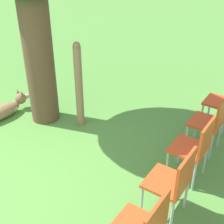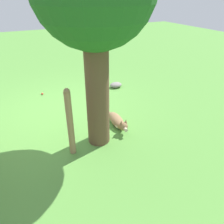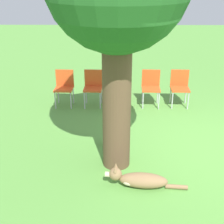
% 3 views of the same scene
% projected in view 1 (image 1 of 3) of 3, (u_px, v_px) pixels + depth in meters
% --- Properties ---
extents(dog, '(0.35, 1.28, 0.36)m').
position_uv_depth(dog, '(4.00, 110.00, 5.35)').
color(dog, olive).
rests_on(dog, ground_plane).
extents(fence_post, '(0.12, 0.12, 1.41)m').
position_uv_depth(fence_post, '(79.00, 85.00, 4.83)').
color(fence_post, '#937551').
rests_on(fence_post, ground_plane).
extents(red_chair_1, '(0.44, 0.46, 0.88)m').
position_uv_depth(red_chair_1, '(173.00, 180.00, 3.29)').
color(red_chair_1, '#D14C1E').
rests_on(red_chair_1, ground_plane).
extents(red_chair_2, '(0.44, 0.46, 0.88)m').
position_uv_depth(red_chair_2, '(195.00, 146.00, 3.81)').
color(red_chair_2, '#D14C1E').
rests_on(red_chair_2, ground_plane).
extents(red_chair_3, '(0.44, 0.46, 0.88)m').
position_uv_depth(red_chair_3, '(212.00, 120.00, 4.33)').
color(red_chair_3, '#D14C1E').
rests_on(red_chair_3, ground_plane).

